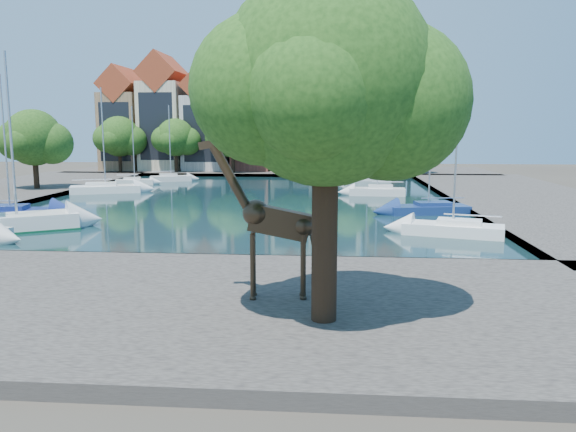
% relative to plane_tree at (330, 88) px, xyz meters
% --- Properties ---
extents(ground, '(160.00, 160.00, 0.00)m').
position_rel_plane_tree_xyz_m(ground, '(-7.62, 9.01, -7.67)').
color(ground, '#38332B').
rests_on(ground, ground).
extents(water_basin, '(38.00, 50.00, 0.08)m').
position_rel_plane_tree_xyz_m(water_basin, '(-7.62, 33.01, -7.63)').
color(water_basin, black).
rests_on(water_basin, ground).
extents(near_quay, '(50.00, 14.00, 0.50)m').
position_rel_plane_tree_xyz_m(near_quay, '(-7.62, 2.01, -7.42)').
color(near_quay, '#504C45').
rests_on(near_quay, ground).
extents(far_quay, '(60.00, 16.00, 0.50)m').
position_rel_plane_tree_xyz_m(far_quay, '(-7.62, 65.01, -7.42)').
color(far_quay, '#504C45').
rests_on(far_quay, ground).
extents(right_quay, '(14.00, 52.00, 0.50)m').
position_rel_plane_tree_xyz_m(right_quay, '(17.38, 33.01, -7.42)').
color(right_quay, '#504C45').
rests_on(right_quay, ground).
extents(plane_tree, '(8.32, 6.40, 10.62)m').
position_rel_plane_tree_xyz_m(plane_tree, '(0.00, 0.00, 0.00)').
color(plane_tree, '#332114').
rests_on(plane_tree, near_quay).
extents(townhouse_west_end, '(5.44, 9.18, 14.93)m').
position_rel_plane_tree_xyz_m(townhouse_west_end, '(-30.62, 64.99, -0.31)').
color(townhouse_west_end, '#8B6C4B').
rests_on(townhouse_west_end, far_quay).
extents(townhouse_west_mid, '(5.94, 9.18, 16.79)m').
position_rel_plane_tree_xyz_m(townhouse_west_mid, '(-24.62, 64.99, 0.56)').
color(townhouse_west_mid, beige).
rests_on(townhouse_west_mid, far_quay).
extents(townhouse_west_inner, '(6.43, 9.18, 15.15)m').
position_rel_plane_tree_xyz_m(townhouse_west_inner, '(-18.12, 64.99, -0.32)').
color(townhouse_west_inner, beige).
rests_on(townhouse_west_inner, far_quay).
extents(townhouse_center, '(5.44, 9.18, 16.93)m').
position_rel_plane_tree_xyz_m(townhouse_center, '(-11.62, 64.99, 0.69)').
color(townhouse_center, brown).
rests_on(townhouse_center, far_quay).
extents(townhouse_east_inner, '(5.94, 9.18, 15.79)m').
position_rel_plane_tree_xyz_m(townhouse_east_inner, '(-5.62, 64.99, 0.06)').
color(townhouse_east_inner, tan).
rests_on(townhouse_east_inner, far_quay).
extents(townhouse_east_mid, '(6.43, 9.18, 16.65)m').
position_rel_plane_tree_xyz_m(townhouse_east_mid, '(0.88, 64.99, 0.43)').
color(townhouse_east_mid, beige).
rests_on(townhouse_east_mid, far_quay).
extents(townhouse_east_end, '(5.44, 9.18, 14.43)m').
position_rel_plane_tree_xyz_m(townhouse_east_end, '(7.38, 64.99, -0.56)').
color(townhouse_east_end, brown).
rests_on(townhouse_east_end, far_quay).
extents(far_tree_far_west, '(7.28, 5.60, 7.68)m').
position_rel_plane_tree_xyz_m(far_tree_far_west, '(-29.51, 59.50, -2.49)').
color(far_tree_far_west, '#332114').
rests_on(far_tree_far_west, far_quay).
extents(far_tree_west, '(6.76, 5.20, 7.36)m').
position_rel_plane_tree_xyz_m(far_tree_west, '(-21.52, 59.50, -2.60)').
color(far_tree_west, '#332114').
rests_on(far_tree_west, far_quay).
extents(far_tree_mid_west, '(7.80, 6.00, 8.00)m').
position_rel_plane_tree_xyz_m(far_tree_mid_west, '(-13.51, 59.50, -2.38)').
color(far_tree_mid_west, '#332114').
rests_on(far_tree_mid_west, far_quay).
extents(far_tree_mid_east, '(7.02, 5.40, 7.52)m').
position_rel_plane_tree_xyz_m(far_tree_mid_east, '(-5.52, 59.50, -2.54)').
color(far_tree_mid_east, '#332114').
rests_on(far_tree_mid_east, far_quay).
extents(far_tree_east, '(7.54, 5.80, 7.84)m').
position_rel_plane_tree_xyz_m(far_tree_east, '(2.49, 59.50, -2.43)').
color(far_tree_east, '#332114').
rests_on(far_tree_east, far_quay).
extents(far_tree_far_east, '(6.76, 5.20, 7.36)m').
position_rel_plane_tree_xyz_m(far_tree_far_east, '(10.48, 59.50, -2.60)').
color(far_tree_far_east, '#332114').
rests_on(far_tree_far_east, far_quay).
extents(side_tree_left_far, '(7.28, 5.60, 7.88)m').
position_rel_plane_tree_xyz_m(side_tree_left_far, '(-29.51, 37.00, -2.29)').
color(side_tree_left_far, '#332114').
rests_on(side_tree_left_far, left_quay).
extents(giraffe_statue, '(3.93, 0.83, 5.61)m').
position_rel_plane_tree_xyz_m(giraffe_statue, '(-2.04, 2.21, -4.41)').
color(giraffe_statue, '#332619').
rests_on(giraffe_statue, near_quay).
extents(sailboat_left_b, '(7.51, 3.90, 10.07)m').
position_rel_plane_tree_xyz_m(sailboat_left_b, '(-22.62, 20.46, -7.04)').
color(sailboat_left_b, navy).
rests_on(sailboat_left_b, water_basin).
extents(sailboat_left_c, '(7.08, 4.61, 10.38)m').
position_rel_plane_tree_xyz_m(sailboat_left_c, '(-22.62, 37.31, -7.03)').
color(sailboat_left_c, white).
rests_on(sailboat_left_c, water_basin).
extents(sailboat_left_d, '(4.47, 2.49, 8.90)m').
position_rel_plane_tree_xyz_m(sailboat_left_d, '(-22.62, 45.67, -7.09)').
color(sailboat_left_d, silver).
rests_on(sailboat_left_d, water_basin).
extents(sailboat_left_e, '(5.09, 3.31, 9.17)m').
position_rel_plane_tree_xyz_m(sailboat_left_e, '(-19.62, 49.96, -7.05)').
color(sailboat_left_e, silver).
rests_on(sailboat_left_e, water_basin).
extents(sailboat_right_a, '(6.20, 3.58, 9.09)m').
position_rel_plane_tree_xyz_m(sailboat_right_a, '(7.38, 16.99, -7.06)').
color(sailboat_right_a, white).
rests_on(sailboat_right_a, water_basin).
extents(sailboat_right_b, '(6.29, 3.21, 10.25)m').
position_rel_plane_tree_xyz_m(sailboat_right_b, '(7.36, 25.72, -7.10)').
color(sailboat_right_b, navy).
rests_on(sailboat_right_b, water_basin).
extents(sailboat_right_c, '(5.38, 2.15, 10.18)m').
position_rel_plane_tree_xyz_m(sailboat_right_c, '(4.38, 37.27, -7.02)').
color(sailboat_right_c, silver).
rests_on(sailboat_right_c, water_basin).
extents(sailboat_right_d, '(5.72, 2.02, 10.23)m').
position_rel_plane_tree_xyz_m(sailboat_right_d, '(4.38, 52.87, -6.96)').
color(sailboat_right_d, silver).
rests_on(sailboat_right_d, water_basin).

